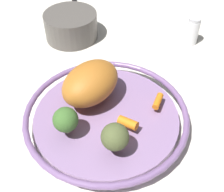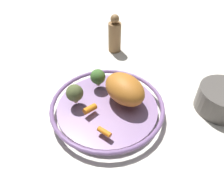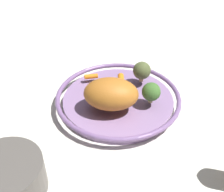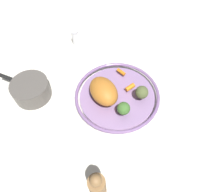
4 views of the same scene
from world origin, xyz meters
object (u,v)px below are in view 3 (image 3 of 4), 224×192
object	(u,v)px
serving_bowl	(118,99)
roast_chicken_piece	(111,94)
saucepan	(6,178)
broccoli_floret_edge	(151,92)
broccoli_floret_large	(142,71)
baby_carrot_left	(121,80)
baby_carrot_back	(91,76)

from	to	relation	value
serving_bowl	roast_chicken_piece	world-z (taller)	roast_chicken_piece
roast_chicken_piece	saucepan	world-z (taller)	roast_chicken_piece
broccoli_floret_edge	saucepan	distance (m)	0.40
roast_chicken_piece	broccoli_floret_large	distance (m)	0.15
baby_carrot_left	baby_carrot_back	bearing A→B (deg)	16.53
baby_carrot_back	broccoli_floret_edge	distance (m)	0.20
broccoli_floret_large	saucepan	xyz separation A→B (m)	(0.08, 0.45, -0.04)
saucepan	baby_carrot_left	bearing A→B (deg)	-95.02
serving_bowl	broccoli_floret_large	world-z (taller)	broccoli_floret_large
roast_chicken_piece	saucepan	distance (m)	0.31
baby_carrot_back	broccoli_floret_edge	world-z (taller)	broccoli_floret_edge
serving_bowl	baby_carrot_left	xyz separation A→B (m)	(0.02, -0.06, 0.03)
roast_chicken_piece	baby_carrot_back	distance (m)	0.15
serving_bowl	broccoli_floret_large	bearing A→B (deg)	-106.25
baby_carrot_back	baby_carrot_left	bearing A→B (deg)	-163.47
roast_chicken_piece	saucepan	xyz separation A→B (m)	(0.07, 0.30, -0.04)
roast_chicken_piece	broccoli_floret_edge	world-z (taller)	roast_chicken_piece
serving_bowl	baby_carrot_back	bearing A→B (deg)	-14.93
serving_bowl	roast_chicken_piece	bearing A→B (deg)	99.76
baby_carrot_left	roast_chicken_piece	bearing A→B (deg)	105.54
broccoli_floret_large	saucepan	distance (m)	0.46
baby_carrot_left	saucepan	xyz separation A→B (m)	(0.04, 0.41, -0.01)
serving_bowl	baby_carrot_left	bearing A→B (deg)	-68.96
baby_carrot_back	baby_carrot_left	size ratio (longest dim) A/B	1.00
saucepan	roast_chicken_piece	bearing A→B (deg)	-102.59
serving_bowl	broccoli_floret_edge	world-z (taller)	broccoli_floret_edge
serving_bowl	roast_chicken_piece	size ratio (longest dim) A/B	2.48
serving_bowl	baby_carrot_back	xyz separation A→B (m)	(0.11, -0.03, 0.03)
roast_chicken_piece	baby_carrot_left	size ratio (longest dim) A/B	3.49
baby_carrot_back	saucepan	size ratio (longest dim) A/B	0.18
baby_carrot_left	broccoli_floret_large	distance (m)	0.07
roast_chicken_piece	broccoli_floret_large	size ratio (longest dim) A/B	2.28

